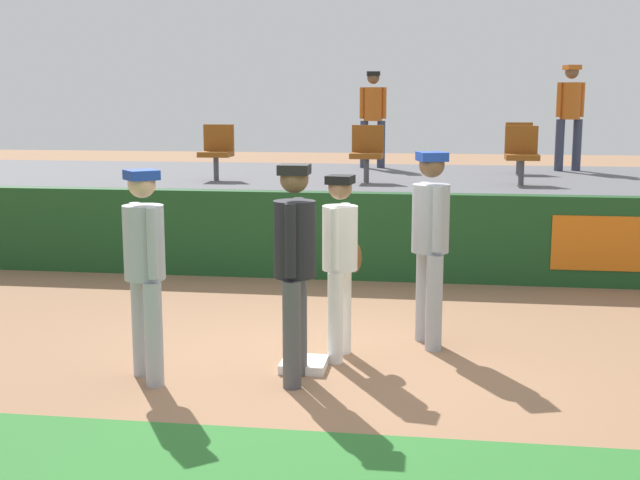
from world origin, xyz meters
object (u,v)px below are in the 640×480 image
object	(u,v)px
player_coach_visitor	(145,260)
player_fielder_home	(341,254)
seat_front_right	(522,152)
spectator_capped	(373,112)
seat_back_right	(519,145)
first_base	(304,364)
player_runner_visitor	(430,235)
seat_front_left	(217,149)
player_umpire	(295,258)
seat_front_center	(367,150)
spectator_hooded	(570,110)

from	to	relation	value
player_coach_visitor	player_fielder_home	bearing A→B (deg)	79.68
seat_front_right	spectator_capped	size ratio (longest dim) A/B	0.49
seat_back_right	seat_front_right	xyz separation A→B (m)	(-0.13, -1.80, 0.00)
first_base	seat_front_right	size ratio (longest dim) A/B	0.48
player_runner_visitor	seat_front_left	world-z (taller)	seat_front_left
player_umpire	seat_front_center	xyz separation A→B (m)	(0.11, 5.56, 0.56)
player_umpire	seat_back_right	size ratio (longest dim) A/B	2.20
player_umpire	spectator_capped	bearing A→B (deg)	179.42
seat_front_left	player_fielder_home	bearing A→B (deg)	-62.97
player_runner_visitor	spectator_capped	bearing A→B (deg)	171.07
first_base	seat_front_left	size ratio (longest dim) A/B	0.48
player_fielder_home	seat_front_left	size ratio (longest dim) A/B	2.03
player_umpire	seat_back_right	xyz separation A→B (m)	(2.47, 7.36, 0.56)
player_umpire	seat_back_right	bearing A→B (deg)	160.72
player_runner_visitor	player_umpire	distance (m)	1.65
player_runner_visitor	seat_back_right	size ratio (longest dim) A/B	2.25
seat_back_right	seat_front_right	world-z (taller)	same
player_coach_visitor	seat_front_left	size ratio (longest dim) A/B	2.15
player_coach_visitor	seat_front_left	xyz separation A→B (m)	(-0.93, 5.72, 0.59)
seat_front_right	spectator_hooded	xyz separation A→B (m)	(1.02, 2.49, 0.57)
player_umpire	player_runner_visitor	bearing A→B (deg)	137.13
player_coach_visitor	spectator_hooded	xyz separation A→B (m)	(4.61, 8.21, 1.15)
seat_front_right	spectator_hooded	size ratio (longest dim) A/B	0.47
player_runner_visitor	seat_front_left	size ratio (longest dim) A/B	2.25
spectator_hooded	spectator_capped	distance (m)	3.39
player_runner_visitor	spectator_hooded	world-z (taller)	spectator_hooded
player_umpire	seat_front_right	distance (m)	6.06
first_base	seat_front_right	bearing A→B (deg)	66.07
player_coach_visitor	player_umpire	size ratio (longest dim) A/B	0.97
spectator_hooded	player_runner_visitor	bearing A→B (deg)	54.06
seat_front_left	spectator_hooded	bearing A→B (deg)	24.19
player_runner_visitor	player_coach_visitor	bearing A→B (deg)	-77.74
seat_front_right	spectator_hooded	world-z (taller)	spectator_hooded
player_runner_visitor	spectator_hooded	distance (m)	7.28
seat_front_left	spectator_hooded	xyz separation A→B (m)	(5.54, 2.49, 0.57)
first_base	player_fielder_home	world-z (taller)	player_fielder_home
player_fielder_home	spectator_capped	size ratio (longest dim) A/B	1.00
spectator_hooded	seat_front_center	bearing A→B (deg)	19.76
seat_front_right	seat_front_left	size ratio (longest dim) A/B	1.00
player_fielder_home	seat_front_right	size ratio (longest dim) A/B	2.03
player_umpire	seat_front_center	size ratio (longest dim) A/B	2.20
player_umpire	spectator_capped	world-z (taller)	spectator_capped
first_base	seat_back_right	distance (m)	7.62
spectator_capped	seat_front_left	bearing A→B (deg)	43.24
seat_back_right	seat_front_center	world-z (taller)	same
player_fielder_home	seat_back_right	size ratio (longest dim) A/B	2.03
seat_front_right	seat_front_left	world-z (taller)	same
player_runner_visitor	seat_front_center	xyz separation A→B (m)	(-1.00, 4.34, 0.54)
player_coach_visitor	spectator_capped	distance (m)	8.53
player_runner_visitor	seat_front_right	bearing A→B (deg)	145.99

